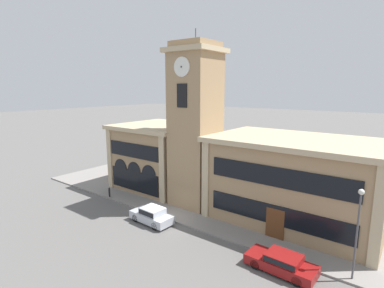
{
  "coord_description": "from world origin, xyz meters",
  "views": [
    {
      "loc": [
        17.83,
        -19.19,
        12.05
      ],
      "look_at": [
        1.14,
        2.64,
        6.89
      ],
      "focal_mm": 28.0,
      "sensor_mm": 36.0,
      "label": 1
    }
  ],
  "objects_px": {
    "parked_car_near": "(152,215)",
    "parked_car_mid": "(282,262)",
    "bollard": "(109,192)",
    "street_lamp": "(358,221)"
  },
  "relations": [
    {
      "from": "parked_car_near",
      "to": "parked_car_mid",
      "type": "relative_size",
      "value": 0.9
    },
    {
      "from": "bollard",
      "to": "street_lamp",
      "type": "bearing_deg",
      "value": 0.49
    },
    {
      "from": "parked_car_near",
      "to": "parked_car_mid",
      "type": "distance_m",
      "value": 12.05
    },
    {
      "from": "parked_car_mid",
      "to": "bollard",
      "type": "xyz_separation_m",
      "value": [
        -20.22,
        1.59,
        -0.01
      ]
    },
    {
      "from": "parked_car_mid",
      "to": "street_lamp",
      "type": "distance_m",
      "value": 5.47
    },
    {
      "from": "parked_car_mid",
      "to": "street_lamp",
      "type": "bearing_deg",
      "value": -153.28
    },
    {
      "from": "parked_car_near",
      "to": "bollard",
      "type": "distance_m",
      "value": 8.33
    },
    {
      "from": "parked_car_near",
      "to": "street_lamp",
      "type": "bearing_deg",
      "value": -171.43
    },
    {
      "from": "street_lamp",
      "to": "bollard",
      "type": "xyz_separation_m",
      "value": [
        -24.15,
        -0.21,
        -3.37
      ]
    },
    {
      "from": "parked_car_mid",
      "to": "street_lamp",
      "type": "relative_size",
      "value": 0.78
    }
  ]
}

